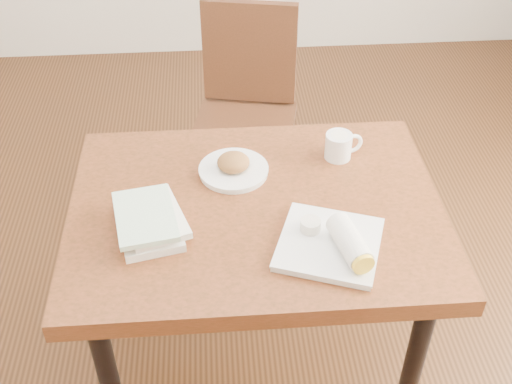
{
  "coord_description": "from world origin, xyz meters",
  "views": [
    {
      "loc": [
        -0.11,
        -1.45,
        2.0
      ],
      "look_at": [
        0.0,
        0.0,
        0.8
      ],
      "focal_mm": 45.0,
      "sensor_mm": 36.0,
      "label": 1
    }
  ],
  "objects": [
    {
      "name": "table",
      "position": [
        0.0,
        0.0,
        0.66
      ],
      "size": [
        1.11,
        0.84,
        0.75
      ],
      "color": "brown",
      "rests_on": "ground"
    },
    {
      "name": "ground",
      "position": [
        0.0,
        0.0,
        -0.01
      ],
      "size": [
        4.0,
        5.0,
        0.01
      ],
      "primitive_type": "cube",
      "color": "#472814",
      "rests_on": "ground"
    },
    {
      "name": "plate_scone",
      "position": [
        -0.06,
        0.16,
        0.77
      ],
      "size": [
        0.22,
        0.22,
        0.07
      ],
      "color": "white",
      "rests_on": "table"
    },
    {
      "name": "book_stack",
      "position": [
        -0.31,
        -0.08,
        0.78
      ],
      "size": [
        0.23,
        0.28,
        0.06
      ],
      "color": "white",
      "rests_on": "table"
    },
    {
      "name": "coffee_mug",
      "position": [
        0.29,
        0.22,
        0.8
      ],
      "size": [
        0.13,
        0.09,
        0.09
      ],
      "color": "white",
      "rests_on": "table"
    },
    {
      "name": "chair_far",
      "position": [
        0.03,
        0.91,
        0.55
      ],
      "size": [
        0.5,
        0.5,
        0.95
      ],
      "color": "#422112",
      "rests_on": "ground"
    },
    {
      "name": "plate_burrito",
      "position": [
        0.2,
        -0.21,
        0.78
      ],
      "size": [
        0.35,
        0.35,
        0.09
      ],
      "color": "white",
      "rests_on": "table"
    }
  ]
}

